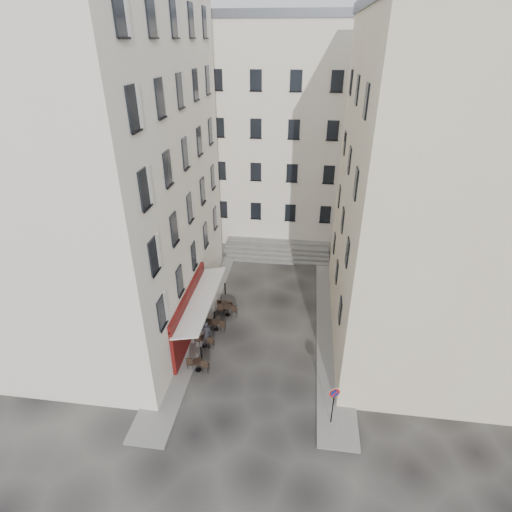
% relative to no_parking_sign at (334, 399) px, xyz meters
% --- Properties ---
extents(ground, '(90.00, 90.00, 0.00)m').
position_rel_no_parking_sign_xyz_m(ground, '(-4.18, 4.51, -1.69)').
color(ground, black).
rests_on(ground, ground).
extents(sidewalk_left, '(2.00, 22.00, 0.12)m').
position_rel_no_parking_sign_xyz_m(sidewalk_left, '(-8.68, 8.51, -1.63)').
color(sidewalk_left, slate).
rests_on(sidewalk_left, ground).
extents(sidewalk_right, '(2.00, 18.00, 0.12)m').
position_rel_no_parking_sign_xyz_m(sidewalk_right, '(0.32, 7.51, -1.63)').
color(sidewalk_right, slate).
rests_on(sidewalk_right, ground).
extents(building_left, '(12.20, 16.20, 20.60)m').
position_rel_no_parking_sign_xyz_m(building_left, '(-14.68, 7.51, 8.61)').
color(building_left, beige).
rests_on(building_left, ground).
extents(building_right, '(12.20, 14.20, 18.60)m').
position_rel_no_parking_sign_xyz_m(building_right, '(6.32, 8.01, 7.61)').
color(building_right, beige).
rests_on(building_right, ground).
extents(building_back, '(18.20, 10.20, 18.60)m').
position_rel_no_parking_sign_xyz_m(building_back, '(-5.18, 23.51, 7.62)').
color(building_back, beige).
rests_on(building_back, ground).
extents(cafe_storefront, '(1.74, 7.30, 3.50)m').
position_rel_no_parking_sign_xyz_m(cafe_storefront, '(-8.50, 5.51, 0.18)').
color(cafe_storefront, '#460E0A').
rests_on(cafe_storefront, ground).
extents(stone_steps, '(9.00, 3.15, 0.80)m').
position_rel_no_parking_sign_xyz_m(stone_steps, '(-4.18, 17.09, -1.29)').
color(stone_steps, '#5C5957').
rests_on(stone_steps, ground).
extents(bollard_near, '(0.12, 0.12, 0.98)m').
position_rel_no_parking_sign_xyz_m(bollard_near, '(-7.43, 3.51, -1.17)').
color(bollard_near, black).
rests_on(bollard_near, ground).
extents(bollard_mid, '(0.12, 0.12, 0.98)m').
position_rel_no_parking_sign_xyz_m(bollard_mid, '(-7.43, 7.01, -1.17)').
color(bollard_mid, black).
rests_on(bollard_mid, ground).
extents(bollard_far, '(0.12, 0.12, 0.98)m').
position_rel_no_parking_sign_xyz_m(bollard_far, '(-7.43, 10.51, -1.17)').
color(bollard_far, black).
rests_on(bollard_far, ground).
extents(no_parking_sign, '(0.52, 0.21, 2.39)m').
position_rel_no_parking_sign_xyz_m(no_parking_sign, '(0.00, 0.00, 0.00)').
color(no_parking_sign, black).
rests_on(no_parking_sign, ground).
extents(bistro_table_a, '(1.28, 0.60, 0.90)m').
position_rel_no_parking_sign_xyz_m(bistro_table_a, '(-7.40, 2.67, -1.23)').
color(bistro_table_a, black).
rests_on(bistro_table_a, ground).
extents(bistro_table_b, '(1.23, 0.58, 0.87)m').
position_rel_no_parking_sign_xyz_m(bistro_table_b, '(-7.54, 4.71, -1.25)').
color(bistro_table_b, black).
rests_on(bistro_table_b, ground).
extents(bistro_table_c, '(1.26, 0.59, 0.88)m').
position_rel_no_parking_sign_xyz_m(bistro_table_c, '(-7.18, 6.36, -1.24)').
color(bistro_table_c, black).
rests_on(bistro_table_c, ground).
extents(bistro_table_d, '(1.35, 0.63, 0.95)m').
position_rel_no_parking_sign_xyz_m(bistro_table_d, '(-6.74, 7.99, -1.21)').
color(bistro_table_d, black).
rests_on(bistro_table_d, ground).
extents(bistro_table_e, '(1.13, 0.53, 0.80)m').
position_rel_no_parking_sign_xyz_m(bistro_table_e, '(-7.05, 8.60, -1.29)').
color(bistro_table_e, black).
rests_on(bistro_table_e, ground).
extents(pedestrian, '(0.74, 0.51, 1.94)m').
position_rel_no_parking_sign_xyz_m(pedestrian, '(-7.38, 4.69, -0.72)').
color(pedestrian, black).
rests_on(pedestrian, ground).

